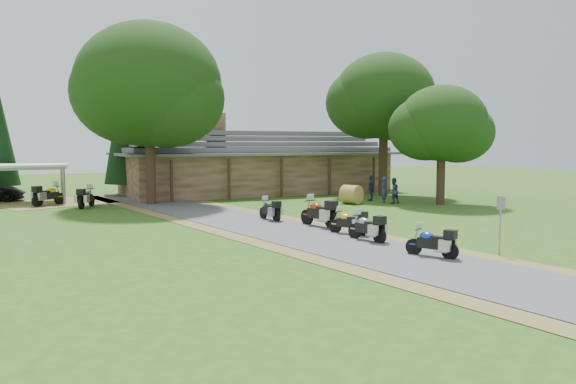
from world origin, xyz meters
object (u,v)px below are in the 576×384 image
motorcycle_row_a (432,241)px  motorcycle_row_c (348,221)px  motorcycle_carport_b (86,196)px  motorcycle_carport_a (48,194)px  motorcycle_row_e (270,209)px  carport (19,184)px  lodge (257,161)px  motorcycle_row_b (367,226)px  motorcycle_row_d (319,211)px  hay_bale (351,194)px

motorcycle_row_a → motorcycle_row_c: bearing=-25.6°
motorcycle_carport_b → motorcycle_carport_a: bearing=70.8°
motorcycle_row_a → motorcycle_row_e: motorcycle_row_e is taller
carport → motorcycle_row_c: carport is taller
carport → motorcycle_carport_b: bearing=-49.0°
lodge → motorcycle_row_b: bearing=-102.3°
carport → lodge: bearing=4.7°
motorcycle_row_d → motorcycle_carport_b: size_ratio=1.08×
motorcycle_row_a → hay_bale: size_ratio=1.38×
motorcycle_row_e → motorcycle_carport_a: 15.52m
motorcycle_row_c → motorcycle_row_d: motorcycle_row_d is taller
motorcycle_carport_a → hay_bale: (17.44, -7.57, -0.12)m
motorcycle_row_d → motorcycle_row_c: bearing=168.1°
lodge → motorcycle_row_d: lodge is taller
motorcycle_carport_a → motorcycle_carport_b: 2.95m
motorcycle_carport_b → motorcycle_row_e: bearing=-114.5°
motorcycle_row_b → motorcycle_row_c: bearing=-17.4°
motorcycle_row_c → motorcycle_row_b: bearing=147.8°
motorcycle_row_b → motorcycle_carport_a: motorcycle_carport_a is taller
motorcycle_row_a → motorcycle_carport_a: size_ratio=0.79×
motorcycle_row_c → motorcycle_carport_a: size_ratio=0.81×
motorcycle_row_d → hay_bale: 10.24m
motorcycle_row_b → motorcycle_row_e: bearing=-2.6°
motorcycle_row_a → motorcycle_row_b: 3.64m
carport → motorcycle_row_e: bearing=-49.8°
carport → motorcycle_carport_a: carport is taller
carport → motorcycle_row_b: size_ratio=3.26×
motorcycle_row_a → motorcycle_row_b: size_ratio=0.93×
motorcycle_row_c → motorcycle_row_e: bearing=-13.0°
lodge → motorcycle_row_e: 16.31m
motorcycle_row_a → motorcycle_row_c: (0.06, 5.32, 0.02)m
lodge → carport: bearing=-178.2°
motorcycle_row_a → hay_bale: hay_bale is taller
hay_bale → motorcycle_row_a: bearing=-113.7°
motorcycle_row_e → motorcycle_carport_a: (-9.53, 12.25, 0.13)m
motorcycle_row_c → motorcycle_row_e: (-1.16, 5.50, 0.00)m
motorcycle_row_c → motorcycle_carport_b: bearing=4.4°
motorcycle_carport_a → hay_bale: 19.01m
motorcycle_row_b → motorcycle_row_d: motorcycle_row_d is taller
motorcycle_carport_b → motorcycle_row_b: bearing=-125.1°
lodge → hay_bale: lodge is taller
motorcycle_row_a → motorcycle_carport_b: bearing=-2.5°
motorcycle_row_c → motorcycle_row_d: (-0.02, 2.50, 0.14)m
motorcycle_row_d → motorcycle_carport_a: 18.61m
lodge → motorcycle_carport_b: size_ratio=10.84×
motorcycle_row_a → motorcycle_row_d: motorcycle_row_d is taller
motorcycle_row_c → motorcycle_carport_a: (-10.69, 17.76, 0.14)m
motorcycle_row_a → motorcycle_row_c: size_ratio=0.97×
hay_bale → motorcycle_carport_b: bearing=160.8°
hay_bale → motorcycle_row_e: bearing=-149.4°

